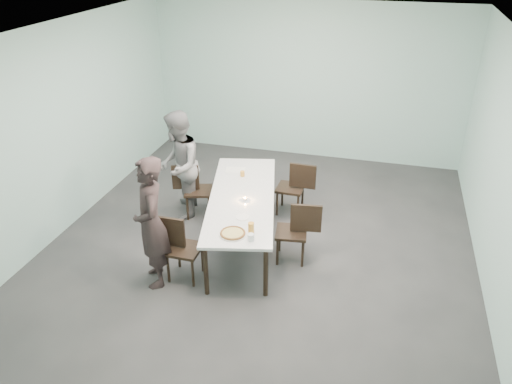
% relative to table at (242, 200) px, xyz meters
% --- Properties ---
extents(ground, '(7.00, 7.00, 0.00)m').
position_rel_table_xyz_m(ground, '(0.28, -0.07, -0.69)').
color(ground, '#333335').
rests_on(ground, ground).
extents(room_shell, '(6.02, 7.02, 3.01)m').
position_rel_table_xyz_m(room_shell, '(0.28, -0.07, 1.33)').
color(room_shell, '#AAD7D0').
rests_on(room_shell, ground).
extents(table, '(1.45, 2.73, 0.75)m').
position_rel_table_xyz_m(table, '(0.00, 0.00, 0.00)').
color(table, white).
rests_on(table, ground).
extents(chair_near_left, '(0.61, 0.42, 0.87)m').
position_rel_table_xyz_m(chair_near_left, '(-0.56, -1.01, -0.19)').
color(chair_near_left, black).
rests_on(chair_near_left, ground).
extents(chair_far_left, '(0.65, 0.52, 0.87)m').
position_rel_table_xyz_m(chair_far_left, '(-0.97, 0.54, -0.19)').
color(chair_far_left, black).
rests_on(chair_far_left, ground).
extents(chair_near_right, '(0.64, 0.47, 0.87)m').
position_rel_table_xyz_m(chair_near_right, '(0.85, -0.24, -0.19)').
color(chair_near_right, black).
rests_on(chair_near_right, ground).
extents(chair_far_right, '(0.62, 0.43, 0.87)m').
position_rel_table_xyz_m(chair_far_right, '(0.57, 1.03, -0.19)').
color(chair_far_right, black).
rests_on(chair_far_right, ground).
extents(diner_near, '(0.68, 0.76, 1.75)m').
position_rel_table_xyz_m(diner_near, '(-0.82, -1.18, 0.18)').
color(diner_near, black).
rests_on(diner_near, ground).
extents(diner_far, '(0.85, 0.98, 1.72)m').
position_rel_table_xyz_m(diner_far, '(-1.16, 0.50, 0.17)').
color(diner_far, gray).
rests_on(diner_far, ground).
extents(pizza, '(0.34, 0.34, 0.04)m').
position_rel_table_xyz_m(pizza, '(0.18, -0.99, 0.08)').
color(pizza, white).
rests_on(pizza, table).
extents(side_plate, '(0.18, 0.18, 0.01)m').
position_rel_table_xyz_m(side_plate, '(0.18, -0.56, 0.06)').
color(side_plate, white).
rests_on(side_plate, table).
extents(beer_glass, '(0.08, 0.08, 0.15)m').
position_rel_table_xyz_m(beer_glass, '(0.39, -0.90, 0.13)').
color(beer_glass, gold).
rests_on(beer_glass, table).
extents(water_tumbler, '(0.08, 0.08, 0.09)m').
position_rel_table_xyz_m(water_tumbler, '(0.43, -1.05, 0.10)').
color(water_tumbler, silver).
rests_on(water_tumbler, table).
extents(tealight, '(0.06, 0.06, 0.05)m').
position_rel_table_xyz_m(tealight, '(0.08, -0.11, 0.08)').
color(tealight, silver).
rests_on(tealight, table).
extents(amber_tumbler, '(0.07, 0.07, 0.08)m').
position_rel_table_xyz_m(amber_tumbler, '(-0.18, 0.63, 0.10)').
color(amber_tumbler, gold).
rests_on(amber_tumbler, table).
extents(menu, '(0.34, 0.28, 0.01)m').
position_rel_table_xyz_m(menu, '(-0.35, 0.80, 0.06)').
color(menu, silver).
rests_on(menu, table).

